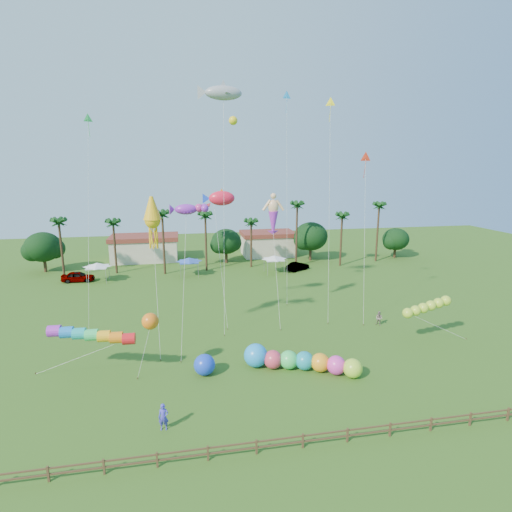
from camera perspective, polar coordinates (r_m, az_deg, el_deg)
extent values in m
plane|color=#285116|center=(33.04, 3.42, -19.31)|extent=(160.00, 160.00, 0.00)
cylinder|color=#3A2819|center=(70.97, -26.01, 0.80)|extent=(0.36, 0.36, 9.00)
cylinder|color=#3A2819|center=(70.28, -19.50, 1.04)|extent=(0.36, 0.36, 8.50)
cylinder|color=#3A2819|center=(67.38, -13.06, 1.62)|extent=(0.36, 0.36, 10.00)
cylinder|color=#3A2819|center=(68.46, -7.16, 1.81)|extent=(0.36, 0.36, 9.50)
cylinder|color=#3A2819|center=(70.50, -0.69, 1.60)|extent=(0.36, 0.36, 8.00)
cylinder|color=#3A2819|center=(71.09, 5.81, 2.86)|extent=(0.36, 0.36, 11.00)
cylinder|color=#3A2819|center=(73.01, 12.06, 2.10)|extent=(0.36, 0.36, 9.00)
cylinder|color=#3A2819|center=(78.05, 16.95, 3.06)|extent=(0.36, 0.36, 10.50)
sphere|color=#113814|center=(75.91, -28.14, 1.15)|extent=(5.88, 5.88, 5.88)
sphere|color=#113814|center=(73.83, -4.30, 2.09)|extent=(5.46, 5.46, 5.46)
sphere|color=#113814|center=(76.19, 7.84, 2.81)|extent=(6.30, 6.30, 6.30)
sphere|color=#113814|center=(82.43, 19.34, 2.30)|extent=(5.04, 5.04, 5.04)
cube|color=beige|center=(79.00, -15.57, 0.85)|extent=(12.00, 7.00, 4.00)
cube|color=beige|center=(80.51, 1.70, 1.53)|extent=(10.00, 7.00, 4.00)
pyramid|color=white|center=(66.13, -21.74, -1.16)|extent=(3.00, 3.00, 0.60)
pyramid|color=blue|center=(65.83, -9.55, -0.48)|extent=(3.00, 3.00, 0.60)
pyramid|color=white|center=(66.56, 2.60, -0.17)|extent=(3.00, 3.00, 0.60)
cube|color=brown|center=(28.26, -27.56, -25.88)|extent=(0.12, 0.12, 1.00)
cube|color=brown|center=(27.56, -20.90, -26.30)|extent=(0.12, 0.12, 1.00)
cube|color=brown|center=(27.18, -13.95, -26.41)|extent=(0.12, 0.12, 1.00)
cube|color=brown|center=(27.13, -6.89, -26.18)|extent=(0.12, 0.12, 1.00)
cube|color=brown|center=(27.41, 0.07, -25.61)|extent=(0.12, 0.12, 1.00)
cube|color=brown|center=(28.01, 6.72, -24.75)|extent=(0.12, 0.12, 1.00)
cube|color=brown|center=(28.91, 12.93, -23.67)|extent=(0.12, 0.12, 1.00)
cube|color=brown|center=(30.08, 18.61, -22.44)|extent=(0.12, 0.12, 1.00)
cube|color=brown|center=(31.50, 23.72, -21.14)|extent=(0.12, 0.12, 1.00)
cube|color=brown|center=(33.12, 28.29, -19.83)|extent=(0.12, 0.12, 1.00)
cube|color=brown|center=(34.93, 32.33, -18.55)|extent=(0.12, 0.12, 1.00)
cube|color=brown|center=(27.80, 6.74, -24.18)|extent=(36.00, 0.08, 0.10)
cube|color=brown|center=(28.04, 6.72, -24.83)|extent=(36.00, 0.08, 0.10)
imported|color=#4C4C54|center=(67.90, -24.08, -2.70)|extent=(4.87, 2.09, 1.64)
imported|color=#4C4C54|center=(69.11, 5.98, -1.47)|extent=(4.59, 3.63, 1.46)
imported|color=#3D37C3|center=(29.73, -13.08, -21.50)|extent=(0.73, 0.52, 1.89)
imported|color=gray|center=(47.49, 17.17, -8.52)|extent=(0.95, 0.99, 1.60)
sphere|color=#D53854|center=(36.46, 2.43, -14.55)|extent=(1.65, 1.65, 1.65)
sphere|color=#34DF60|center=(36.49, 4.69, -14.56)|extent=(1.65, 1.65, 1.65)
sphere|color=teal|center=(36.47, 6.93, -14.63)|extent=(1.65, 1.65, 1.65)
sphere|color=orange|center=(36.35, 9.16, -14.79)|extent=(1.65, 1.65, 1.65)
sphere|color=#EB37B5|center=(36.16, 11.39, -15.05)|extent=(1.65, 1.65, 1.65)
sphere|color=#A9E031|center=(35.96, 13.65, -15.32)|extent=(1.65, 1.65, 1.65)
sphere|color=#1A90F1|center=(36.62, -0.04, -14.01)|extent=(2.76, 2.76, 2.11)
sphere|color=blue|center=(35.65, -7.37, -15.15)|extent=(1.83, 1.83, 1.83)
cylinder|color=red|center=(35.81, -20.56, -11.23)|extent=(7.13, 2.39, 0.96)
cylinder|color=silver|center=(37.87, -23.66, -13.05)|extent=(8.21, 2.01, 3.50)
cylinder|color=brown|center=(40.56, -28.97, -14.45)|extent=(0.08, 0.08, 0.16)
ellipsoid|color=#AED72F|center=(42.84, 20.85, -7.64)|extent=(5.68, 2.74, 1.23)
cylinder|color=silver|center=(45.09, 24.50, -9.15)|extent=(6.77, 0.31, 3.26)
cylinder|color=brown|center=(47.50, 27.82, -10.39)|extent=(0.08, 0.08, 0.16)
sphere|color=orange|center=(34.30, -14.87, -8.99)|extent=(1.47, 1.47, 1.38)
cylinder|color=silver|center=(35.35, -15.73, -12.86)|extent=(1.35, 0.03, 5.08)
cylinder|color=brown|center=(36.52, -16.58, -16.37)|extent=(0.08, 0.08, 0.16)
cylinder|color=silver|center=(44.63, 2.99, -2.35)|extent=(0.18, 4.67, 11.92)
cylinder|color=brown|center=(44.39, 3.52, -10.46)|extent=(0.08, 0.08, 0.16)
ellipsoid|color=red|center=(45.33, -4.91, 8.22)|extent=(4.47, 1.82, 1.82)
cylinder|color=silver|center=(44.40, -4.49, -1.04)|extent=(0.06, 4.14, 14.04)
cylinder|color=brown|center=(44.62, -4.07, -10.34)|extent=(0.08, 0.08, 0.16)
ellipsoid|color=#8E929B|center=(46.63, -4.68, 22.20)|extent=(5.69, 3.41, 1.92)
cylinder|color=silver|center=(42.98, -4.61, 6.11)|extent=(1.07, 6.48, 25.26)
cylinder|color=brown|center=(43.10, -4.54, -11.21)|extent=(0.08, 0.08, 0.16)
cone|color=#F2B213|center=(39.05, -14.56, 4.92)|extent=(1.73, 1.73, 4.77)
cylinder|color=silver|center=(38.47, -14.02, -4.71)|extent=(0.31, 3.88, 12.51)
cylinder|color=brown|center=(38.96, -13.46, -14.25)|extent=(0.08, 0.08, 0.16)
ellipsoid|color=purple|center=(38.76, -9.96, 6.60)|extent=(3.97, 2.60, 1.44)
cylinder|color=silver|center=(37.88, -10.31, -4.00)|extent=(1.07, 4.47, 13.53)
cylinder|color=brown|center=(38.29, -10.67, -14.61)|extent=(0.08, 0.08, 0.16)
cone|color=red|center=(46.90, 15.39, 13.39)|extent=(1.36, 0.40, 1.34)
cylinder|color=silver|center=(46.13, 15.24, 1.88)|extent=(0.60, 3.09, 18.46)
cylinder|color=brown|center=(47.20, 15.09, -9.45)|extent=(0.08, 0.08, 0.16)
cone|color=yellow|center=(47.00, 10.59, 20.72)|extent=(1.21, 0.73, 1.21)
cylinder|color=silver|center=(45.27, 10.41, 5.64)|extent=(0.49, 3.16, 24.26)
cylinder|color=brown|center=(46.76, 10.24, -9.42)|extent=(0.08, 0.08, 0.16)
cone|color=#31D05A|center=(46.46, -22.87, 17.61)|extent=(1.06, 0.71, 1.09)
cylinder|color=silver|center=(44.38, -22.82, 3.43)|extent=(0.89, 4.86, 22.27)
cylinder|color=brown|center=(45.15, -22.78, -11.07)|extent=(0.08, 0.08, 0.16)
cone|color=#1A90EB|center=(53.11, 4.41, 21.85)|extent=(1.24, 0.35, 1.22)
cylinder|color=silver|center=(50.91, 4.43, 7.56)|extent=(0.45, 3.42, 26.03)
cylinder|color=brown|center=(52.02, 4.45, -6.95)|extent=(0.08, 0.08, 0.16)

